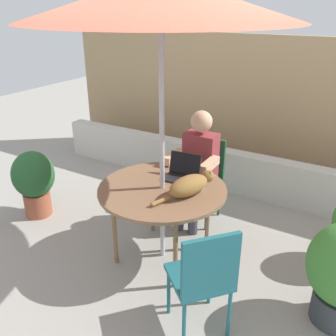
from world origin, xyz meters
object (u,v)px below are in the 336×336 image
Objects in this scene: potted_plant_near_fence at (34,180)px; cat at (191,185)px; chair_empty at (204,275)px; person_seated at (197,163)px; chair_occupied at (203,172)px; patio_table at (162,193)px; laptop at (183,171)px.

cat is at bearing 2.82° from potted_plant_near_fence.
person_seated is (-0.72, 1.34, 0.17)m from chair_empty.
chair_occupied is at bearing 107.71° from cat.
chair_empty is (0.72, -0.64, -0.14)m from patio_table.
laptop is at bearing 125.74° from chair_empty.
patio_table is 1.86× the size of cat.
chair_occupied reaches higher than patio_table.
chair_occupied is 1.00× the size of chair_empty.
cat is (0.27, -0.68, 0.11)m from person_seated.
laptop is (0.05, 0.28, 0.12)m from patio_table.
patio_table is 0.70m from person_seated.
chair_empty is 1.53m from person_seated.
cat is 1.93m from potted_plant_near_fence.
laptop is at bearing 129.55° from cat.
laptop is at bearing -82.68° from person_seated.
person_seated is 3.86× the size of laptop.
potted_plant_near_fence is (-1.67, -0.35, -0.36)m from laptop.
patio_table is 1.64m from potted_plant_near_fence.
chair_empty reaches higher than patio_table.
person_seated reaches higher than chair_empty.
cat reaches higher than patio_table.
chair_empty is 1.16m from laptop.
chair_empty is at bearing -41.74° from patio_table.
potted_plant_near_fence is (-1.62, -0.93, -0.10)m from chair_occupied.
patio_table is 0.31m from laptop.
person_seated reaches higher than potted_plant_near_fence.
cat is (0.27, -0.84, 0.28)m from chair_occupied.
cat is (-0.45, 0.66, 0.28)m from chair_empty.
chair_empty is at bearing -64.47° from chair_occupied.
patio_table is at bearing -90.00° from chair_occupied.
laptop is at bearing 79.10° from patio_table.
chair_occupied is (0.00, 0.86, -0.14)m from patio_table.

